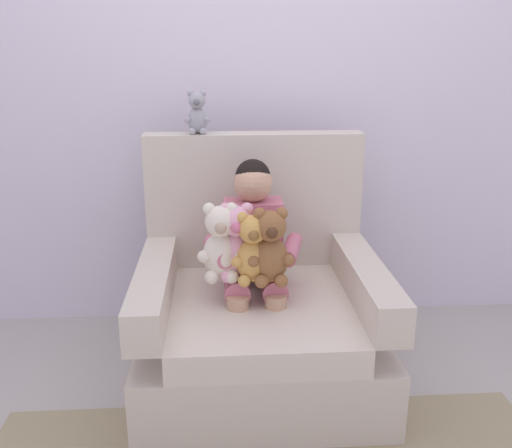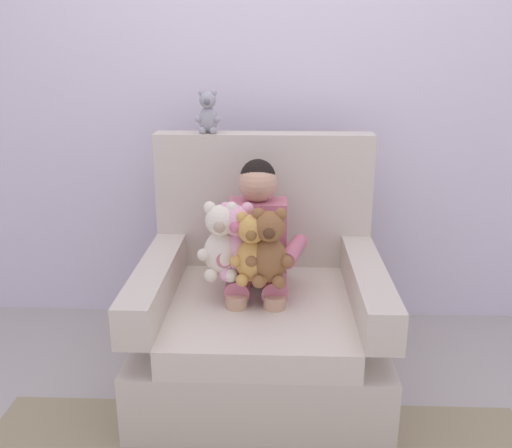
{
  "view_description": "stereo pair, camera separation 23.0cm",
  "coord_description": "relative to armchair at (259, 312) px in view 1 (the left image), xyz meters",
  "views": [
    {
      "loc": [
        -0.17,
        -2.24,
        1.47
      ],
      "look_at": [
        -0.02,
        -0.05,
        0.77
      ],
      "focal_mm": 39.29,
      "sensor_mm": 36.0,
      "label": 1
    },
    {
      "loc": [
        0.06,
        -2.25,
        1.47
      ],
      "look_at": [
        -0.02,
        -0.05,
        0.77
      ],
      "focal_mm": 39.29,
      "sensor_mm": 36.0,
      "label": 2
    }
  ],
  "objects": [
    {
      "name": "plush_cream",
      "position": [
        -0.17,
        -0.11,
        0.37
      ],
      "size": [
        0.2,
        0.16,
        0.33
      ],
      "rotation": [
        0.0,
        0.0,
        -0.16
      ],
      "color": "silver",
      "rests_on": "armchair"
    },
    {
      "name": "back_wall",
      "position": [
        0.0,
        0.69,
        0.98
      ],
      "size": [
        6.0,
        0.1,
        2.6
      ],
      "primitive_type": "cube",
      "color": "silver",
      "rests_on": "ground"
    },
    {
      "name": "armchair",
      "position": [
        0.0,
        0.0,
        0.0
      ],
      "size": [
        1.05,
        0.98,
        1.08
      ],
      "color": "beige",
      "rests_on": "ground"
    },
    {
      "name": "plush_brown",
      "position": [
        0.04,
        -0.16,
        0.36
      ],
      "size": [
        0.19,
        0.16,
        0.33
      ],
      "rotation": [
        0.0,
        0.0,
        0.3
      ],
      "color": "brown",
      "rests_on": "armchair"
    },
    {
      "name": "seated_child",
      "position": [
        -0.02,
        0.02,
        0.32
      ],
      "size": [
        0.45,
        0.39,
        0.82
      ],
      "rotation": [
        0.0,
        0.0,
        -0.02
      ],
      "color": "#C66B7F",
      "rests_on": "armchair"
    },
    {
      "name": "plush_grey_on_backrest",
      "position": [
        -0.26,
        0.35,
        0.85
      ],
      "size": [
        0.12,
        0.1,
        0.2
      ],
      "rotation": [
        0.0,
        0.0,
        0.25
      ],
      "color": "#9E9EA3",
      "rests_on": "armchair"
    },
    {
      "name": "plush_honey",
      "position": [
        -0.04,
        -0.15,
        0.36
      ],
      "size": [
        0.18,
        0.15,
        0.31
      ],
      "rotation": [
        0.0,
        0.0,
        0.04
      ],
      "color": "gold",
      "rests_on": "armchair"
    },
    {
      "name": "plush_pink",
      "position": [
        -0.1,
        -0.1,
        0.37
      ],
      "size": [
        0.2,
        0.16,
        0.33
      ],
      "rotation": [
        0.0,
        0.0,
        0.13
      ],
      "color": "#EAA8BC",
      "rests_on": "armchair"
    },
    {
      "name": "ground_plane",
      "position": [
        0.0,
        -0.06,
        -0.32
      ],
      "size": [
        8.0,
        8.0,
        0.0
      ],
      "primitive_type": "plane",
      "color": "#ADA89E"
    }
  ]
}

